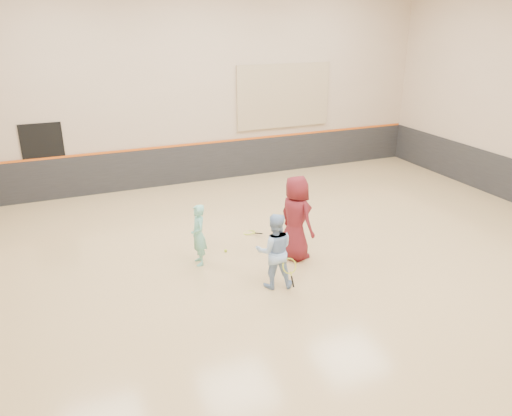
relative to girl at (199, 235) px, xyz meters
name	(u,v)px	position (x,y,z in m)	size (l,w,h in m)	color
room	(285,226)	(1.71, -0.60, 0.15)	(15.04, 12.04, 6.22)	tan
wainscot_back	(202,163)	(1.71, 5.37, -0.06)	(14.90, 0.04, 1.20)	#232326
accent_stripe	(201,143)	(1.71, 5.36, 0.56)	(14.90, 0.03, 0.06)	#D85914
acoustic_panel	(284,96)	(4.51, 5.35, 1.84)	(3.20, 0.08, 2.00)	tan
doorway	(45,163)	(-2.79, 5.38, 0.44)	(1.10, 0.05, 2.20)	black
girl	(199,235)	(0.00, 0.00, 0.00)	(0.48, 0.32, 1.32)	#79D1BE
instructor	(274,251)	(1.07, -1.46, 0.09)	(0.73, 0.57, 1.51)	#98BCEB
young_man	(296,218)	(2.00, -0.51, 0.26)	(0.90, 0.59, 1.85)	maroon
held_racket	(289,266)	(1.25, -1.74, -0.13)	(0.31, 0.31, 0.63)	#CED52E
spare_racket	(249,230)	(1.56, 1.04, -0.58)	(0.65, 0.65, 0.16)	#C5E632
ball_under_racket	(274,265)	(1.40, -0.73, -0.63)	(0.07, 0.07, 0.07)	#C0E134
ball_in_hand	(305,207)	(2.10, -0.70, 0.55)	(0.07, 0.07, 0.07)	yellow
ball_beside_spare	(226,251)	(0.69, 0.29, -0.63)	(0.07, 0.07, 0.07)	#C2DA32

